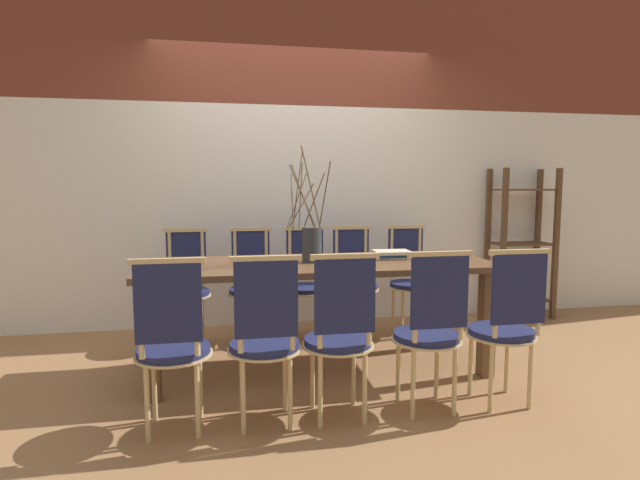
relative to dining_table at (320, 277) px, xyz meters
name	(u,v)px	position (x,y,z in m)	size (l,w,h in m)	color
ground_plane	(320,369)	(0.00, 0.00, -0.65)	(16.00, 16.00, 0.00)	#9E7047
wall_rear	(295,149)	(0.00, 1.28, 0.95)	(12.00, 0.06, 3.20)	white
dining_table	(320,277)	(0.00, 0.00, 0.00)	(2.34, 0.85, 0.75)	brown
chair_near_leftend	(172,341)	(-0.90, -0.76, -0.16)	(0.39, 0.39, 0.93)	#1E234C
chair_near_left	(265,336)	(-0.43, -0.76, -0.16)	(0.39, 0.39, 0.93)	#1E234C
chair_near_center	(340,332)	(-0.03, -0.76, -0.16)	(0.39, 0.39, 0.93)	#1E234C
chair_near_right	(430,327)	(0.48, -0.76, -0.16)	(0.39, 0.39, 0.93)	#1E234C
chair_near_rightend	(506,323)	(0.94, -0.76, -0.16)	(0.39, 0.39, 0.93)	#1E234C
chair_far_leftend	(186,283)	(-0.95, 0.76, -0.16)	(0.39, 0.39, 0.93)	#1E234C
chair_far_left	(252,281)	(-0.43, 0.76, -0.16)	(0.39, 0.39, 0.93)	#1E234C
chair_far_center	(307,279)	(0.03, 0.76, -0.16)	(0.39, 0.39, 0.93)	#1E234C
chair_far_right	(354,278)	(0.43, 0.76, -0.16)	(0.39, 0.39, 0.93)	#1E234C
chair_far_rightend	(409,276)	(0.93, 0.76, -0.16)	(0.39, 0.39, 0.93)	#1E234C
vase_centerpiece	(311,242)	(-0.06, 0.00, 0.24)	(0.29, 0.32, 0.78)	#33383D
book_stack	(391,254)	(0.53, 0.08, 0.13)	(0.27, 0.22, 0.05)	beige
shelving_rack	(521,244)	(2.16, 1.04, 0.06)	(0.58, 0.33, 1.43)	#513823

